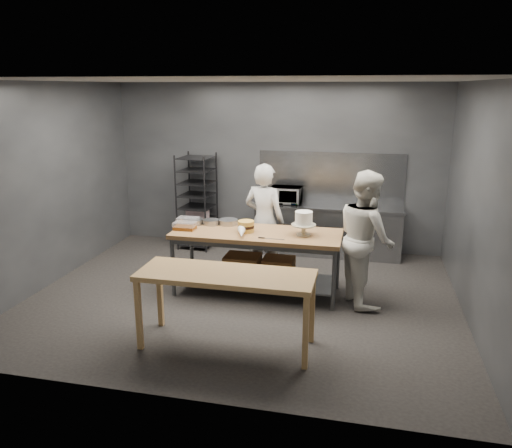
{
  "coord_description": "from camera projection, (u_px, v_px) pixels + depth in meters",
  "views": [
    {
      "loc": [
        1.64,
        -6.44,
        2.92
      ],
      "look_at": [
        0.15,
        0.16,
        1.05
      ],
      "focal_mm": 35.0,
      "sensor_mm": 36.0,
      "label": 1
    }
  ],
  "objects": [
    {
      "name": "back_counter",
      "position": [
        327.0,
        230.0,
        8.9
      ],
      "size": [
        2.6,
        0.6,
        0.9
      ],
      "color": "slate",
      "rests_on": "ground"
    },
    {
      "name": "chef_right",
      "position": [
        366.0,
        238.0,
        6.79
      ],
      "size": [
        0.99,
        1.1,
        1.86
      ],
      "primitive_type": "imported",
      "rotation": [
        0.0,
        0.0,
        1.96
      ],
      "color": "silver",
      "rests_on": "ground"
    },
    {
      "name": "frosted_cake_stand",
      "position": [
        304.0,
        220.0,
        6.89
      ],
      "size": [
        0.34,
        0.34,
        0.34
      ],
      "color": "#BFB699",
      "rests_on": "work_table"
    },
    {
      "name": "speed_rack",
      "position": [
        197.0,
        202.0,
        9.23
      ],
      "size": [
        0.64,
        0.69,
        1.75
      ],
      "color": "black",
      "rests_on": "ground"
    },
    {
      "name": "microwave",
      "position": [
        286.0,
        195.0,
        8.9
      ],
      "size": [
        0.54,
        0.37,
        0.3
      ],
      "primitive_type": "imported",
      "color": "black",
      "rests_on": "back_counter"
    },
    {
      "name": "piping_bag",
      "position": [
        242.0,
        233.0,
        6.86
      ],
      "size": [
        0.2,
        0.4,
        0.12
      ],
      "primitive_type": "cone",
      "rotation": [
        1.57,
        0.0,
        0.23
      ],
      "color": "white",
      "rests_on": "work_table"
    },
    {
      "name": "back_wall",
      "position": [
        276.0,
        167.0,
        9.13
      ],
      "size": [
        6.0,
        0.04,
        3.0
      ],
      "primitive_type": "cube",
      "color": "#4C4F54",
      "rests_on": "ground"
    },
    {
      "name": "work_table",
      "position": [
        257.0,
        255.0,
        7.21
      ],
      "size": [
        2.4,
        0.9,
        0.92
      ],
      "color": "brown",
      "rests_on": "ground"
    },
    {
      "name": "splashback_panel",
      "position": [
        331.0,
        177.0,
        8.94
      ],
      "size": [
        2.6,
        0.02,
        0.9
      ],
      "primitive_type": "cube",
      "color": "slate",
      "rests_on": "back_counter"
    },
    {
      "name": "cake_pans",
      "position": [
        210.0,
        222.0,
        7.5
      ],
      "size": [
        0.82,
        0.39,
        0.07
      ],
      "color": "gray",
      "rests_on": "work_table"
    },
    {
      "name": "offset_spatula",
      "position": [
        268.0,
        238.0,
        6.79
      ],
      "size": [
        0.36,
        0.02,
        0.02
      ],
      "color": "slate",
      "rests_on": "work_table"
    },
    {
      "name": "layer_cake",
      "position": [
        246.0,
        226.0,
        7.09
      ],
      "size": [
        0.23,
        0.23,
        0.16
      ],
      "color": "gold",
      "rests_on": "work_table"
    },
    {
      "name": "chef_behind",
      "position": [
        264.0,
        221.0,
        7.76
      ],
      "size": [
        0.74,
        0.58,
        1.8
      ],
      "primitive_type": "imported",
      "rotation": [
        0.0,
        0.0,
        2.9
      ],
      "color": "silver",
      "rests_on": "ground"
    },
    {
      "name": "ground",
      "position": [
        243.0,
        296.0,
        7.18
      ],
      "size": [
        6.0,
        6.0,
        0.0
      ],
      "primitive_type": "plane",
      "color": "black",
      "rests_on": "ground"
    },
    {
      "name": "pastry_clamshells",
      "position": [
        186.0,
        223.0,
        7.34
      ],
      "size": [
        0.35,
        0.46,
        0.11
      ],
      "color": "brown",
      "rests_on": "work_table"
    },
    {
      "name": "near_counter",
      "position": [
        226.0,
        280.0,
        5.62
      ],
      "size": [
        2.0,
        0.7,
        0.9
      ],
      "color": "olive",
      "rests_on": "ground"
    }
  ]
}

